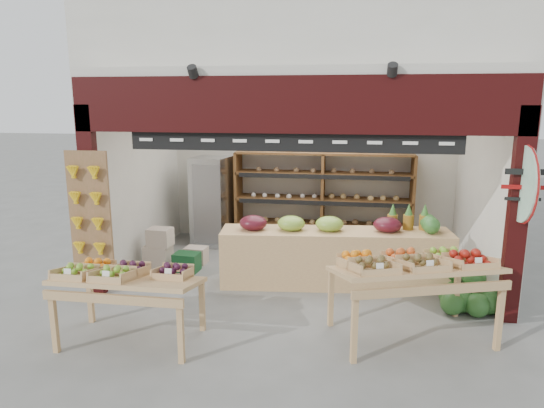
{
  "coord_description": "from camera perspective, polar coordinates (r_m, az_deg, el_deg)",
  "views": [
    {
      "loc": [
        0.77,
        -7.08,
        2.7
      ],
      "look_at": [
        -0.37,
        -0.2,
        1.21
      ],
      "focal_mm": 32.0,
      "sensor_mm": 36.0,
      "label": 1
    }
  ],
  "objects": [
    {
      "name": "mid_counter",
      "position": [
        7.26,
        7.32,
        -6.02
      ],
      "size": [
        3.4,
        1.0,
        1.06
      ],
      "color": "tan",
      "rests_on": "ground"
    },
    {
      "name": "shop_structure",
      "position": [
        8.81,
        4.54,
        20.01
      ],
      "size": [
        6.36,
        5.12,
        5.4
      ],
      "color": "beige",
      "rests_on": "ground"
    },
    {
      "name": "cardboard_stack",
      "position": [
        8.19,
        -11.58,
        -5.65
      ],
      "size": [
        0.98,
        0.71,
        0.65
      ],
      "color": "beige",
      "rests_on": "ground"
    },
    {
      "name": "ground",
      "position": [
        7.62,
        2.99,
        -8.69
      ],
      "size": [
        60.0,
        60.0,
        0.0
      ],
      "primitive_type": "plane",
      "color": "slate",
      "rests_on": "ground"
    },
    {
      "name": "refrigerator",
      "position": [
        9.22,
        -7.08,
        0.33
      ],
      "size": [
        0.74,
        0.74,
        1.67
      ],
      "primitive_type": "cube",
      "rotation": [
        0.0,
        0.0,
        -0.14
      ],
      "color": "#B1B3B8",
      "rests_on": "ground"
    },
    {
      "name": "display_table_right",
      "position": [
        5.74,
        16.3,
        -6.92
      ],
      "size": [
        1.99,
        1.5,
        1.11
      ],
      "color": "tan",
      "rests_on": "ground"
    },
    {
      "name": "watermelon_pile",
      "position": [
        6.99,
        22.16,
        -9.73
      ],
      "size": [
        0.83,
        0.77,
        0.59
      ],
      "color": "#17471B",
      "rests_on": "ground"
    },
    {
      "name": "display_table_left",
      "position": [
        5.76,
        -17.3,
        -8.1
      ],
      "size": [
        1.56,
        0.87,
        0.99
      ],
      "color": "tan",
      "rests_on": "ground"
    },
    {
      "name": "banana_board",
      "position": [
        7.05,
        -20.71,
        -1.71
      ],
      "size": [
        0.6,
        0.15,
        1.8
      ],
      "color": "brown",
      "rests_on": "ground"
    },
    {
      "name": "back_shelving",
      "position": [
        9.14,
        6.04,
        2.8
      ],
      "size": [
        3.32,
        0.55,
        2.02
      ],
      "color": "brown",
      "rests_on": "ground"
    },
    {
      "name": "gift_sign",
      "position": [
        6.33,
        27.49,
        2.07
      ],
      "size": [
        0.04,
        0.93,
        0.92
      ],
      "color": "#B9E8CA",
      "rests_on": "ground"
    }
  ]
}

